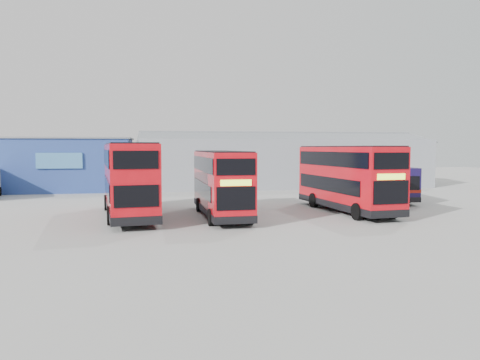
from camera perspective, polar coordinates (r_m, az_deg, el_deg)
The scene contains 7 objects.
ground_plane at distance 30.76m, azimuth 0.23°, elevation -3.82°, with size 120.00×120.00×0.00m, color gray.
office_block at distance 48.73m, azimuth -20.24°, elevation 1.87°, with size 12.30×8.32×5.12m.
maintenance_shed at distance 51.79m, azimuth 4.93°, elevation 2.24°, with size 30.50×12.00×5.89m.
double_decker_left at distance 28.67m, azimuth -13.42°, elevation -0.06°, with size 3.82×10.71×4.44m.
double_decker_centre at distance 28.19m, azimuth -2.34°, elevation -0.49°, with size 2.58×9.46×3.97m.
double_decker_right at distance 31.14m, azimuth 12.85°, elevation 0.12°, with size 3.32×10.29×4.28m.
single_decker_blue at distance 39.52m, azimuth 16.74°, elevation -0.28°, with size 3.50×10.21×2.71m.
Camera 1 is at (-5.53, -29.97, 4.18)m, focal length 35.00 mm.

